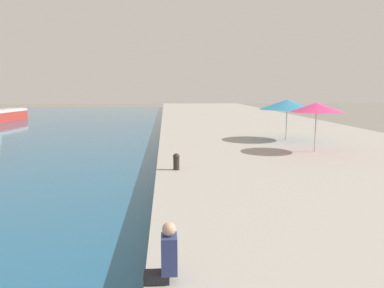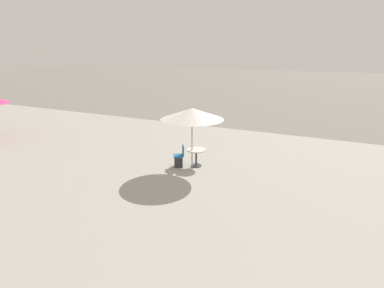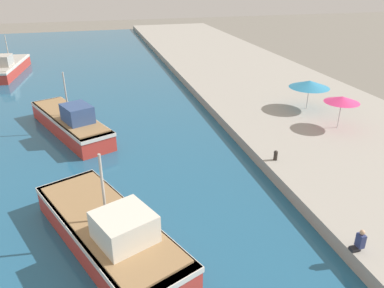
% 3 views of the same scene
% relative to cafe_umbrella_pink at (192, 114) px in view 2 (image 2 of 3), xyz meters
% --- Properties ---
extents(cafe_umbrella_pink, '(2.56, 2.56, 2.49)m').
position_rel_cafe_umbrella_pink_xyz_m(cafe_umbrella_pink, '(0.00, 0.00, 0.00)').
color(cafe_umbrella_pink, '#B7B7B7').
rests_on(cafe_umbrella_pink, quay_promenade).
extents(cafe_table, '(0.80, 0.80, 0.74)m').
position_rel_cafe_umbrella_pink_xyz_m(cafe_table, '(0.15, -0.13, -1.73)').
color(cafe_table, '#333338').
rests_on(cafe_table, quay_promenade).
extents(cafe_chair_left, '(0.56, 0.57, 0.91)m').
position_rel_cafe_umbrella_pink_xyz_m(cafe_chair_left, '(-0.22, 0.50, -1.94)').
color(cafe_chair_left, '#2D2D33').
rests_on(cafe_chair_left, quay_promenade).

